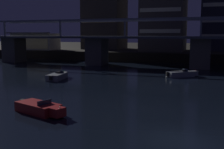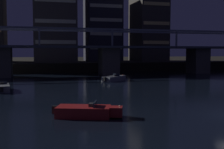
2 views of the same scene
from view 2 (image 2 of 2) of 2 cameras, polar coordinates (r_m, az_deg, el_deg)
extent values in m
cube|color=black|center=(106.32, -7.08, 2.53)|extent=(240.00, 80.00, 2.20)
cube|color=#4C4944|center=(57.63, -21.23, 2.24)|extent=(3.60, 4.40, 5.55)
cube|color=#4C4944|center=(59.12, -0.67, 2.60)|extent=(3.60, 4.40, 5.55)
cube|color=#4C4944|center=(67.38, 16.81, 2.65)|extent=(3.60, 4.40, 5.55)
cube|color=#3D424C|center=(59.09, -0.67, 5.51)|extent=(89.47, 6.40, 0.45)
cube|color=slate|center=(56.45, 0.06, 9.04)|extent=(89.47, 0.36, 0.36)
cube|color=slate|center=(62.06, -1.35, 8.63)|extent=(89.47, 0.36, 0.36)
cube|color=slate|center=(54.43, -14.35, 7.37)|extent=(0.30, 0.30, 3.20)
cube|color=slate|center=(56.35, 0.06, 7.41)|extent=(0.30, 0.30, 3.20)
cube|color=slate|center=(61.44, 12.79, 7.06)|extent=(0.30, 0.30, 3.20)
cube|color=#423D38|center=(77.09, -11.58, 11.73)|extent=(10.45, 13.53, 24.67)
cube|color=beige|center=(69.71, -11.14, 6.40)|extent=(9.61, 0.10, 0.90)
cube|color=beige|center=(70.05, -11.20, 10.43)|extent=(9.61, 0.10, 0.90)
cube|color=beige|center=(70.73, -11.27, 14.41)|extent=(9.61, 0.10, 0.90)
cube|color=#282833|center=(82.18, -1.88, 9.26)|extent=(9.73, 8.83, 18.68)
cube|color=beige|center=(77.57, -1.12, 5.40)|extent=(8.95, 0.10, 0.90)
cube|color=beige|center=(77.72, -1.12, 8.16)|extent=(8.95, 0.10, 0.90)
cube|color=beige|center=(78.04, -1.13, 10.90)|extent=(8.95, 0.10, 0.90)
cube|color=beige|center=(78.54, -1.13, 13.61)|extent=(8.95, 0.10, 0.90)
cube|color=#38332D|center=(83.52, 7.30, 11.52)|extent=(8.09, 11.59, 25.56)
cube|color=#F2D172|center=(77.56, 8.88, 6.36)|extent=(7.44, 0.10, 0.90)
cube|color=#F2D172|center=(77.90, 8.93, 10.12)|extent=(7.44, 0.10, 0.90)
cube|color=#F2D172|center=(78.56, 8.98, 13.83)|extent=(7.44, 0.10, 0.90)
cube|color=gray|center=(46.71, 0.23, -0.84)|extent=(4.21, 3.77, 0.80)
cube|color=gray|center=(48.61, 1.99, -0.57)|extent=(1.31, 1.33, 0.70)
cube|color=#283342|center=(47.33, 0.87, -0.06)|extent=(0.88, 1.14, 0.36)
cube|color=#262628|center=(47.14, 0.68, -0.15)|extent=(0.65, 0.69, 0.24)
cube|color=black|center=(45.04, -1.47, -0.91)|extent=(0.50, 0.50, 0.60)
sphere|color=red|center=(48.78, 2.16, -0.05)|extent=(0.12, 0.12, 0.12)
cube|color=maroon|center=(21.20, -5.70, -7.41)|extent=(4.29, 3.00, 0.80)
cube|color=maroon|center=(20.91, 0.85, -7.42)|extent=(1.18, 1.23, 0.70)
cube|color=#283342|center=(20.96, -3.41, -5.92)|extent=(0.54, 1.31, 0.36)
cube|color=#262628|center=(21.01, -4.09, -6.07)|extent=(0.56, 0.66, 0.24)
cube|color=black|center=(21.66, -11.37, -6.96)|extent=(0.46, 0.46, 0.60)
sphere|color=beige|center=(20.81, 1.55, -6.27)|extent=(0.12, 0.12, 0.12)
cube|color=gray|center=(37.12, -21.24, -2.55)|extent=(2.24, 4.09, 0.80)
cube|color=gray|center=(39.50, -21.28, -2.06)|extent=(1.09, 1.01, 0.70)
cube|color=#283342|center=(37.90, -21.28, -1.53)|extent=(1.35, 0.26, 0.36)
cube|color=#262628|center=(37.66, -21.28, -1.65)|extent=(0.60, 0.46, 0.24)
cube|color=black|center=(34.97, -21.22, -2.80)|extent=(0.40, 0.40, 0.60)
sphere|color=#33D84C|center=(39.71, -21.30, -1.41)|extent=(0.12, 0.12, 0.12)
camera|label=1|loc=(16.56, 72.88, 6.65)|focal=46.34mm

